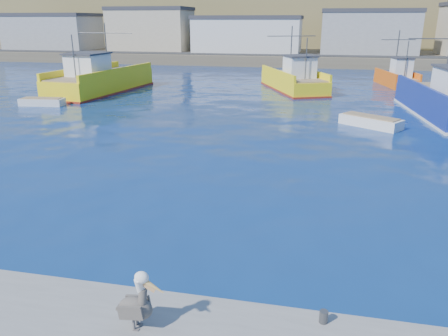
# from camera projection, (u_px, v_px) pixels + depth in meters

# --- Properties ---
(ground) EXTENTS (260.00, 260.00, 0.00)m
(ground) POSITION_uv_depth(u_px,v_px,m) (225.00, 253.00, 13.84)
(ground) COLOR #071353
(ground) RESTS_ON ground
(dock_bollards) EXTENTS (36.20, 0.20, 0.30)m
(dock_bollards) POSITION_uv_depth(u_px,v_px,m) (220.00, 303.00, 10.37)
(dock_bollards) COLOR #4C4C4C
(dock_bollards) RESTS_ON dock
(far_shore) EXTENTS (200.00, 81.00, 24.00)m
(far_shore) POSITION_uv_depth(u_px,v_px,m) (313.00, 12.00, 112.02)
(far_shore) COLOR brown
(far_shore) RESTS_ON ground
(trawler_yellow_a) EXTENTS (6.36, 14.16, 6.82)m
(trawler_yellow_a) POSITION_uv_depth(u_px,v_px,m) (100.00, 80.00, 44.37)
(trawler_yellow_a) COLOR yellow
(trawler_yellow_a) RESTS_ON ground
(trawler_yellow_b) EXTENTS (7.92, 11.72, 6.49)m
(trawler_yellow_b) POSITION_uv_depth(u_px,v_px,m) (294.00, 80.00, 45.41)
(trawler_yellow_b) COLOR yellow
(trawler_yellow_b) RESTS_ON ground
(boat_orange) EXTENTS (4.09, 7.57, 5.93)m
(boat_orange) POSITION_uv_depth(u_px,v_px,m) (397.00, 77.00, 48.45)
(boat_orange) COLOR #F15D0E
(boat_orange) RESTS_ON ground
(skiff_left) EXTENTS (3.83, 1.69, 0.81)m
(skiff_left) POSITION_uv_depth(u_px,v_px,m) (42.00, 102.00, 37.63)
(skiff_left) COLOR silver
(skiff_left) RESTS_ON ground
(skiff_mid) EXTENTS (4.27, 3.61, 0.91)m
(skiff_mid) POSITION_uv_depth(u_px,v_px,m) (370.00, 122.00, 30.16)
(skiff_mid) COLOR silver
(skiff_mid) RESTS_ON ground
(pelican) EXTENTS (1.18, 0.50, 1.45)m
(pelican) POSITION_uv_depth(u_px,v_px,m) (137.00, 304.00, 9.58)
(pelican) COLOR #595451
(pelican) RESTS_ON dock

